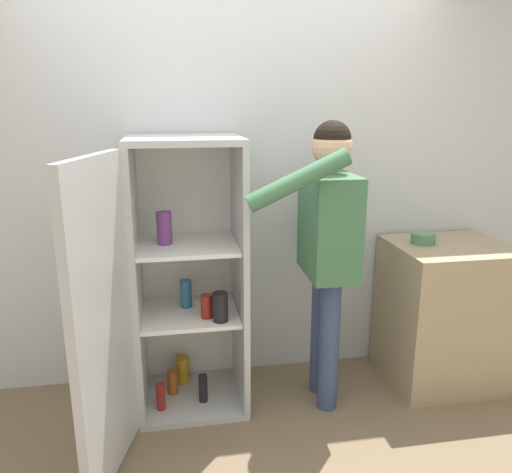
# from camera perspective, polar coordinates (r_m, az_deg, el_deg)

# --- Properties ---
(ground_plane) EXTENTS (12.00, 12.00, 0.00)m
(ground_plane) POSITION_cam_1_polar(r_m,az_deg,el_deg) (2.77, 0.30, -24.53)
(ground_plane) COLOR #7A664C
(wall_back) EXTENTS (7.00, 0.06, 2.55)m
(wall_back) POSITION_cam_1_polar(r_m,az_deg,el_deg) (3.14, -2.84, 6.07)
(wall_back) COLOR silver
(wall_back) RESTS_ON ground_plane
(refrigerator) EXTENTS (0.83, 1.18, 1.59)m
(refrigerator) POSITION_cam_1_polar(r_m,az_deg,el_deg) (2.83, -9.56, -5.46)
(refrigerator) COLOR #B7BABC
(refrigerator) RESTS_ON ground_plane
(person) EXTENTS (0.65, 0.60, 1.68)m
(person) POSITION_cam_1_polar(r_m,az_deg,el_deg) (2.84, 8.12, 0.47)
(person) COLOR #384770
(person) RESTS_ON ground_plane
(counter) EXTENTS (0.72, 0.63, 0.91)m
(counter) POSITION_cam_1_polar(r_m,az_deg,el_deg) (3.47, 20.80, -8.16)
(counter) COLOR tan
(counter) RESTS_ON ground_plane
(bowl) EXTENTS (0.15, 0.15, 0.07)m
(bowl) POSITION_cam_1_polar(r_m,az_deg,el_deg) (3.28, 18.54, -0.18)
(bowl) COLOR #517F5B
(bowl) RESTS_ON counter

